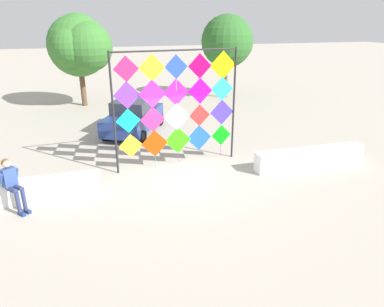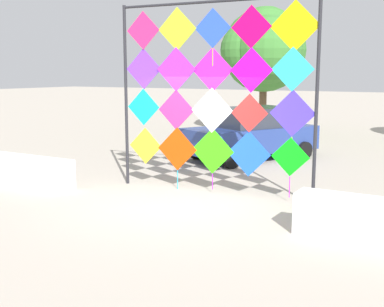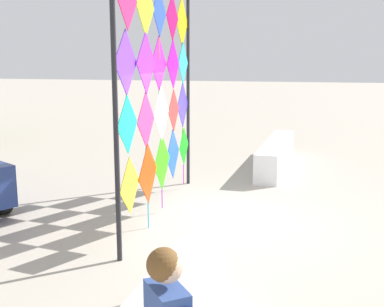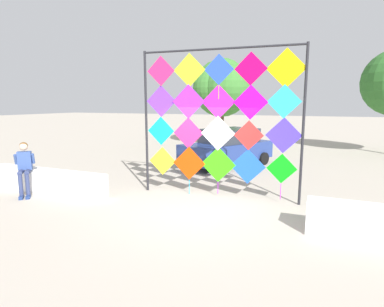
% 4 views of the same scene
% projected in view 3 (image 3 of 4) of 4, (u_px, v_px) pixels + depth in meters
% --- Properties ---
extents(ground, '(120.00, 120.00, 0.00)m').
position_uv_depth(ground, '(226.00, 222.00, 8.20)').
color(ground, '#ADA393').
extents(plaza_ledge_right, '(4.14, 0.53, 0.68)m').
position_uv_depth(plaza_ledge_right, '(276.00, 154.00, 12.45)').
color(plaza_ledge_right, white).
rests_on(plaza_ledge_right, ground).
extents(kite_display_rack, '(4.41, 0.39, 4.07)m').
position_uv_depth(kite_display_rack, '(161.00, 83.00, 8.28)').
color(kite_display_rack, '#232328').
rests_on(kite_display_rack, ground).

